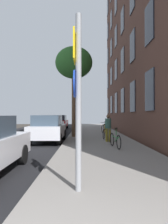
{
  "coord_description": "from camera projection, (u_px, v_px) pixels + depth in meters",
  "views": [
    {
      "loc": [
        0.15,
        -1.1,
        1.65
      ],
      "look_at": [
        0.14,
        11.42,
        1.83
      ],
      "focal_mm": 33.04,
      "sensor_mm": 36.0,
      "label": 1
    }
  ],
  "objects": [
    {
      "name": "sign_post",
      "position": [
        77.0,
        91.0,
        4.18
      ],
      "size": [
        0.16,
        0.6,
        3.6
      ],
      "color": "gray",
      "rests_on": "sidewalk"
    },
    {
      "name": "bicycle_0",
      "position": [
        115.0,
        140.0,
        9.63
      ],
      "size": [
        0.42,
        1.72,
        0.93
      ],
      "color": "black",
      "rests_on": "sidewalk"
    },
    {
      "name": "car_2",
      "position": [
        51.0,
        124.0,
        18.11
      ],
      "size": [
        1.91,
        4.06,
        1.62
      ],
      "color": "#B7B7BC",
      "rests_on": "road_asphalt"
    },
    {
      "name": "tree_near",
      "position": [
        74.0,
        64.0,
        14.55
      ],
      "size": [
        2.62,
        2.62,
        6.33
      ],
      "color": "brown",
      "rests_on": "sidewalk"
    },
    {
      "name": "sidewalk",
      "position": [
        96.0,
        135.0,
        16.08
      ],
      "size": [
        4.2,
        38.0,
        0.12
      ],
      "primitive_type": "cube",
      "color": "gray",
      "rests_on": "ground"
    },
    {
      "name": "bicycle_1",
      "position": [
        105.0,
        133.0,
        13.51
      ],
      "size": [
        0.57,
        1.68,
        0.94
      ],
      "color": "black",
      "rests_on": "sidewalk"
    },
    {
      "name": "ground_plane",
      "position": [
        52.0,
        136.0,
        16.08
      ],
      "size": [
        41.8,
        41.8,
        0.0
      ],
      "primitive_type": "plane",
      "color": "#332D28"
    },
    {
      "name": "pedestrian_0",
      "position": [
        108.0,
        126.0,
        11.82
      ],
      "size": [
        0.48,
        0.48,
        1.55
      ],
      "color": "olive",
      "rests_on": "sidewalk"
    },
    {
      "name": "road_asphalt",
      "position": [
        25.0,
        136.0,
        16.08
      ],
      "size": [
        7.0,
        38.0,
        0.01
      ],
      "primitive_type": "cube",
      "color": "black",
      "rests_on": "ground"
    },
    {
      "name": "traffic_light",
      "position": [
        76.0,
        103.0,
        19.88
      ],
      "size": [
        0.43,
        0.24,
        3.96
      ],
      "color": "black",
      "rests_on": "sidewalk"
    },
    {
      "name": "bicycle_2",
      "position": [
        105.0,
        129.0,
        17.07
      ],
      "size": [
        0.5,
        1.7,
        0.99
      ],
      "color": "black",
      "rests_on": "sidewalk"
    },
    {
      "name": "car_3",
      "position": [
        60.0,
        122.0,
        23.84
      ],
      "size": [
        1.79,
        4.16,
        1.62
      ],
      "color": "red",
      "rests_on": "road_asphalt"
    },
    {
      "name": "car_1",
      "position": [
        48.0,
        128.0,
        12.39
      ],
      "size": [
        1.88,
        4.0,
        1.62
      ],
      "color": "silver",
      "rests_on": "road_asphalt"
    }
  ]
}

